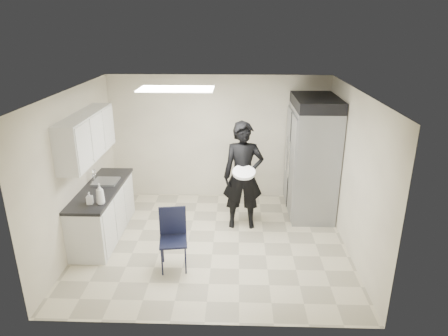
{
  "coord_description": "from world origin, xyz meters",
  "views": [
    {
      "loc": [
        0.38,
        -6.02,
        3.6
      ],
      "look_at": [
        0.18,
        0.2,
        1.3
      ],
      "focal_mm": 32.0,
      "sensor_mm": 36.0,
      "label": 1
    }
  ],
  "objects_px": {
    "man_tuxedo": "(243,176)",
    "lower_counter": "(103,213)",
    "commercial_fridge": "(312,162)",
    "folding_chair": "(173,242)"
  },
  "relations": [
    {
      "from": "man_tuxedo",
      "to": "folding_chair",
      "type": "bearing_deg",
      "value": -128.74
    },
    {
      "from": "lower_counter",
      "to": "commercial_fridge",
      "type": "distance_m",
      "value": 3.98
    },
    {
      "from": "lower_counter",
      "to": "commercial_fridge",
      "type": "height_order",
      "value": "commercial_fridge"
    },
    {
      "from": "commercial_fridge",
      "to": "lower_counter",
      "type": "bearing_deg",
      "value": -164.12
    },
    {
      "from": "lower_counter",
      "to": "man_tuxedo",
      "type": "relative_size",
      "value": 0.96
    },
    {
      "from": "commercial_fridge",
      "to": "folding_chair",
      "type": "xyz_separation_m",
      "value": [
        -2.39,
        -2.05,
        -0.59
      ]
    },
    {
      "from": "man_tuxedo",
      "to": "lower_counter",
      "type": "bearing_deg",
      "value": -171.72
    },
    {
      "from": "folding_chair",
      "to": "man_tuxedo",
      "type": "xyz_separation_m",
      "value": [
        1.06,
        1.4,
        0.53
      ]
    },
    {
      "from": "commercial_fridge",
      "to": "man_tuxedo",
      "type": "relative_size",
      "value": 1.06
    },
    {
      "from": "commercial_fridge",
      "to": "man_tuxedo",
      "type": "distance_m",
      "value": 1.48
    }
  ]
}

